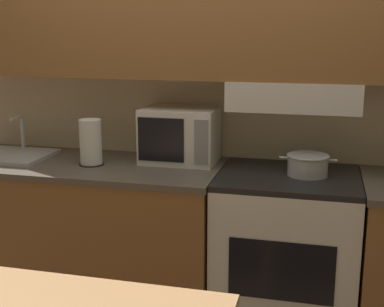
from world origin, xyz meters
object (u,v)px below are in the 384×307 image
at_px(cooking_pot, 308,164).
at_px(paper_towel_roll, 91,142).
at_px(sink_basin, 11,155).
at_px(microwave, 180,135).
at_px(stove_range, 285,255).

relative_size(cooking_pot, paper_towel_roll, 1.15).
bearing_deg(paper_towel_roll, sink_basin, 175.90).
xyz_separation_m(microwave, sink_basin, (-1.03, -0.15, -0.14)).
bearing_deg(sink_basin, microwave, 8.57).
bearing_deg(microwave, sink_basin, -171.43).
xyz_separation_m(stove_range, sink_basin, (-1.67, -0.01, 0.48)).
bearing_deg(cooking_pot, microwave, 169.87).
height_order(stove_range, sink_basin, sink_basin).
height_order(stove_range, paper_towel_roll, paper_towel_roll).
xyz_separation_m(microwave, paper_towel_roll, (-0.48, -0.19, -0.03)).
distance_m(sink_basin, paper_towel_roll, 0.56).
bearing_deg(stove_range, paper_towel_roll, -177.51).
height_order(stove_range, microwave, microwave).
distance_m(stove_range, cooking_pot, 0.53).
distance_m(stove_range, sink_basin, 1.74).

